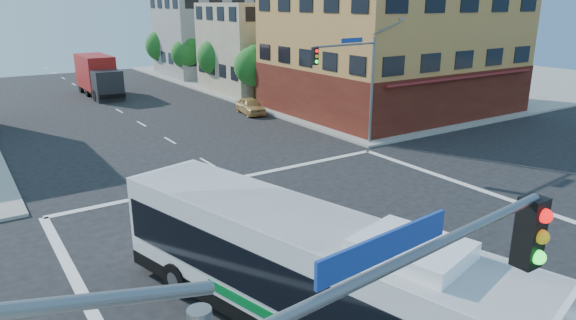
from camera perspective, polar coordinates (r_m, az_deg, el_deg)
ground at (r=20.39m, az=6.87°, el=-9.39°), size 120.00×120.00×0.00m
sidewalk_ne at (r=68.33m, az=10.45°, el=9.30°), size 50.00×50.00×0.15m
corner_building_ne at (r=45.54m, az=11.50°, el=12.81°), size 18.10×15.44×14.00m
building_east_near at (r=56.04m, az=-2.33°, el=12.46°), size 12.06×10.06×9.00m
building_east_far at (r=68.33m, az=-8.62°, el=13.55°), size 12.06×10.06×10.00m
signal_mast_ne at (r=32.50m, az=7.36°, el=9.78°), size 7.91×1.13×8.07m
street_tree_a at (r=48.37m, az=-3.75°, el=10.61°), size 3.60×3.60×5.53m
street_tree_b at (r=55.40m, az=-7.97°, el=11.48°), size 3.80×3.80×5.79m
street_tree_c at (r=62.70m, az=-11.22°, el=11.70°), size 3.40×3.40×5.29m
street_tree_d at (r=70.10m, az=-13.83°, el=12.42°), size 4.00×4.00×6.03m
transit_bus at (r=14.64m, az=1.70°, el=-12.20°), size 5.98×13.38×3.88m
box_truck at (r=55.35m, az=-20.30°, el=8.68°), size 2.64×8.79×3.95m
parked_car at (r=43.65m, az=-4.21°, el=6.01°), size 2.14×4.15×1.35m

